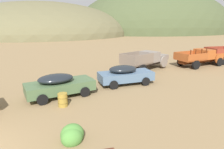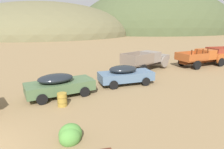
# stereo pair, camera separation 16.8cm
# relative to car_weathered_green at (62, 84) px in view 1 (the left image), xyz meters

# --- Properties ---
(hill_far_left) EXTENTS (71.10, 73.71, 25.84)m
(hill_far_left) POSITION_rel_car_weathered_green_xyz_m (10.88, 76.21, -0.82)
(hill_far_left) COLOR brown
(hill_far_left) RESTS_ON ground
(hill_center) EXTENTS (84.60, 68.60, 42.89)m
(hill_center) POSITION_rel_car_weathered_green_xyz_m (65.72, 70.90, -0.82)
(hill_center) COLOR #424C2D
(hill_center) RESTS_ON ground
(car_weathered_green) EXTENTS (4.81, 2.21, 1.57)m
(car_weathered_green) POSITION_rel_car_weathered_green_xyz_m (0.00, 0.00, 0.00)
(car_weathered_green) COLOR #47603D
(car_weathered_green) RESTS_ON ground
(car_chalk_blue) EXTENTS (4.80, 2.46, 1.57)m
(car_chalk_blue) POSITION_rel_car_weathered_green_xyz_m (5.34, 0.23, -0.00)
(car_chalk_blue) COLOR slate
(car_chalk_blue) RESTS_ON ground
(truck_primer_gray) EXTENTS (6.27, 3.46, 1.91)m
(truck_primer_gray) POSITION_rel_car_weathered_green_xyz_m (10.09, 3.71, 0.21)
(truck_primer_gray) COLOR #3D322D
(truck_primer_gray) RESTS_ON ground
(truck_oxide_orange) EXTENTS (6.16, 2.59, 2.16)m
(truck_oxide_orange) POSITION_rel_car_weathered_green_xyz_m (16.87, 2.24, 0.19)
(truck_oxide_orange) COLOR #51220D
(truck_oxide_orange) RESTS_ON ground
(oil_drum_foreground) EXTENTS (0.60, 0.60, 0.82)m
(oil_drum_foreground) POSITION_rel_car_weathered_green_xyz_m (-0.42, -1.77, -0.41)
(oil_drum_foreground) COLOR olive
(oil_drum_foreground) RESTS_ON ground
(bush_front_left) EXTENTS (1.05, 1.08, 0.90)m
(bush_front_left) POSITION_rel_car_weathered_green_xyz_m (-0.95, -5.49, -0.59)
(bush_front_left) COLOR #4C8438
(bush_front_left) RESTS_ON ground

